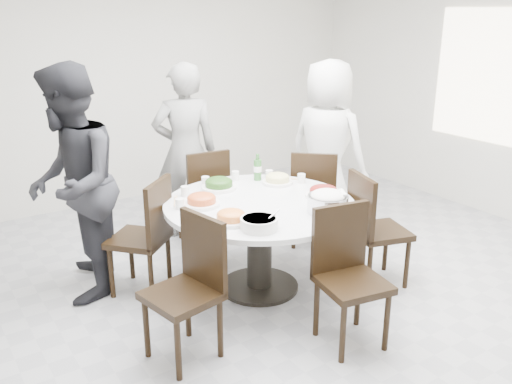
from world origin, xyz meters
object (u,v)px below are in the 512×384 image
dining_table (259,246)px  chair_s (353,280)px  chair_nw (139,236)px  rice_bowl (328,204)px  diner_left (72,185)px  beverage_bottle (258,167)px  chair_n (202,196)px  chair_sw (181,292)px  soup_bowl (259,223)px  chair_ne (313,196)px  chair_se (380,229)px  diner_right (327,148)px  diner_middle (185,151)px

dining_table → chair_s: 0.99m
chair_nw → rice_bowl: 1.51m
diner_left → beverage_bottle: 1.56m
chair_s → chair_n: bearing=100.6°
chair_sw → diner_left: 1.34m
diner_left → rice_bowl: diner_left is taller
soup_bowl → chair_ne: bearing=36.4°
chair_nw → chair_se: (1.70, -0.96, 0.00)m
chair_sw → dining_table: bearing=106.9°
dining_table → rice_bowl: bearing=-57.8°
diner_left → rice_bowl: bearing=72.9°
chair_ne → dining_table: bearing=68.2°
diner_left → rice_bowl: (1.52, -1.20, -0.10)m
diner_right → diner_left: size_ratio=0.95×
chair_sw → diner_left: (-0.29, 1.23, 0.44)m
chair_nw → diner_right: 2.14m
diner_right → diner_left: diner_left is taller
chair_nw → chair_sw: size_ratio=1.00×
chair_n → chair_se: same height
rice_bowl → chair_sw: bearing=-178.6°
chair_s → chair_se: size_ratio=1.00×
diner_left → beverage_bottle: (1.54, -0.25, -0.05)m
chair_sw → beverage_bottle: beverage_bottle is taller
chair_nw → soup_bowl: 1.13m
dining_table → chair_n: size_ratio=1.58×
chair_sw → chair_s: bearing=53.4°
chair_n → soup_bowl: (-0.38, -1.55, 0.32)m
dining_table → chair_sw: size_ratio=1.58×
chair_n → chair_s: size_ratio=1.00×
dining_table → chair_n: bearing=86.3°
diner_right → diner_left: bearing=69.8°
beverage_bottle → chair_s: bearing=-98.8°
chair_nw → chair_se: same height
chair_sw → soup_bowl: 0.70m
rice_bowl → soup_bowl: rice_bowl is taller
chair_n → chair_se: (0.81, -1.56, 0.00)m
chair_n → chair_sw: same height
chair_n → chair_nw: same height
chair_n → rice_bowl: (0.22, -1.57, 0.34)m
chair_n → diner_right: size_ratio=0.55×
soup_bowl → chair_sw: bearing=-175.7°
soup_bowl → beverage_bottle: 1.13m
dining_table → chair_n: (0.07, 1.10, 0.10)m
chair_n → chair_s: 2.09m
chair_ne → chair_s: (-0.87, -1.46, 0.00)m
chair_se → diner_right: 1.27m
diner_right → diner_middle: diner_right is taller
chair_n → diner_right: 1.34m
chair_s → rice_bowl: bearing=78.4°
chair_sw → chair_se: (1.82, 0.04, 0.00)m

